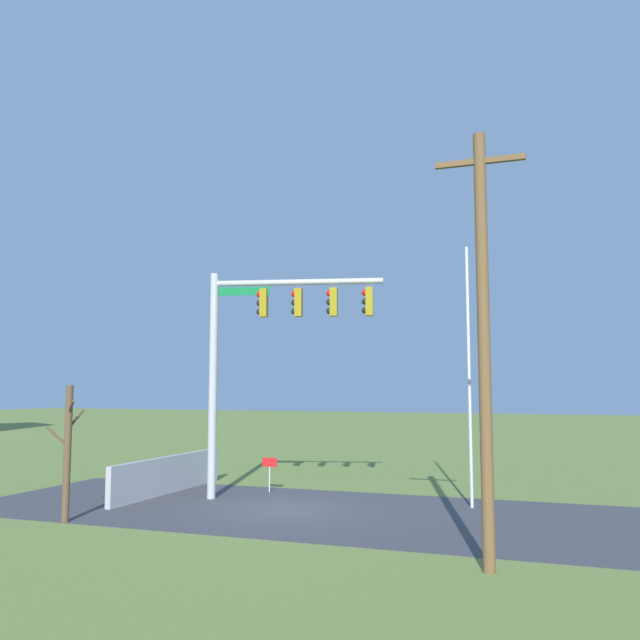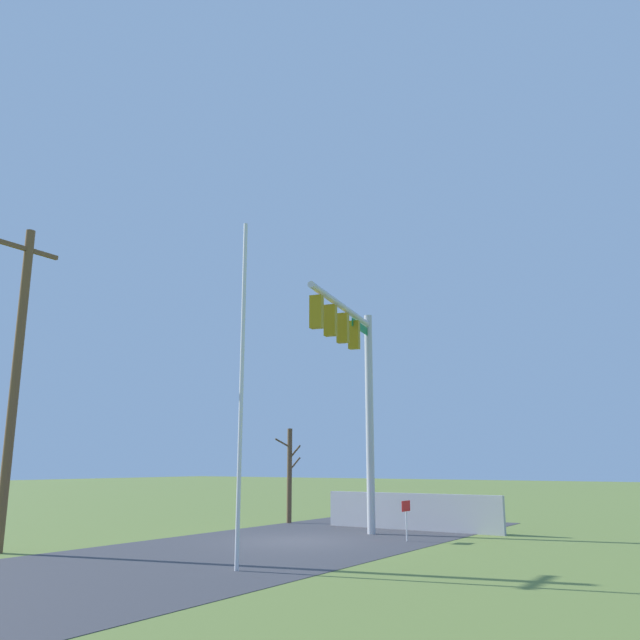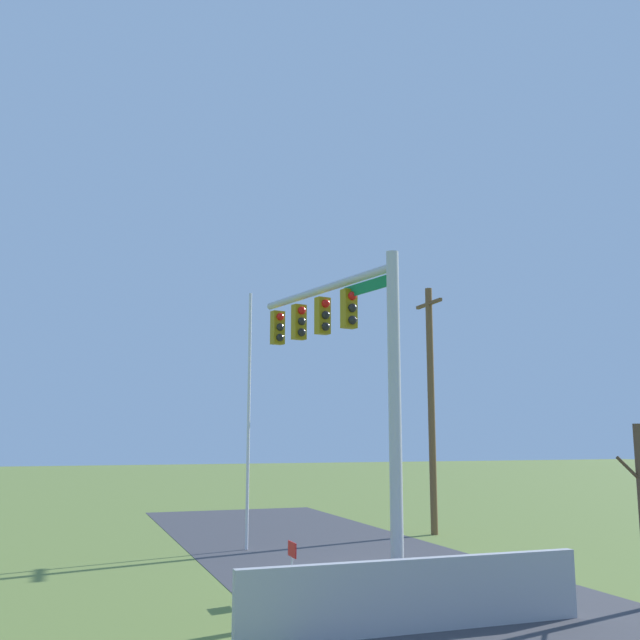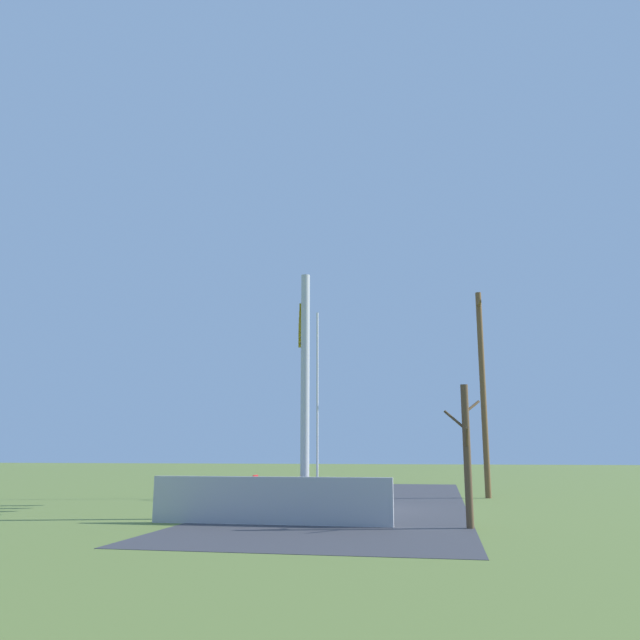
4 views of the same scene
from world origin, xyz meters
The scene contains 9 objects.
ground_plane centered at (0.00, 0.00, 0.00)m, with size 160.00×160.00×0.00m, color olive.
road_surface centered at (-4.00, 0.00, 0.01)m, with size 28.00×8.00×0.01m, color #3D3D42.
sidewalk_corner centered at (4.04, -0.98, 0.00)m, with size 6.00×6.00×0.01m, color #B7B5AD.
retaining_fence centered at (5.05, -1.54, 0.65)m, with size 0.20×6.84×1.30m, color #A8A8AD.
signal_mast centered at (1.32, -1.37, 5.46)m, with size 5.84×1.54×7.66m.
flagpole centered at (-5.43, -2.18, 4.12)m, with size 0.10×0.10×8.24m, color silver.
utility_pole centered at (-6.67, 5.13, 4.75)m, with size 1.90×0.26×9.16m.
bare_tree centered at (4.95, 3.87, 1.95)m, with size 1.27×1.02×3.79m.
open_sign centered at (1.76, -2.92, 0.91)m, with size 0.56×0.04×1.22m.
Camera 1 is at (-8.14, 19.48, 3.73)m, focal length 37.73 mm.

